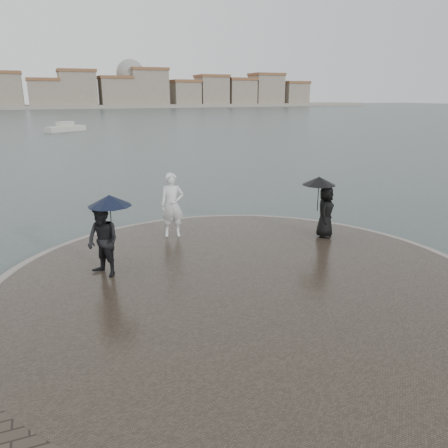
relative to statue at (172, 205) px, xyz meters
name	(u,v)px	position (x,y,z in m)	size (l,w,h in m)	color
ground	(329,372)	(0.60, -7.61, -1.38)	(400.00, 400.00, 0.00)	#2B3835
kerb_ring	(245,287)	(0.60, -4.11, -1.22)	(12.50, 12.50, 0.32)	gray
quay_tip	(245,287)	(0.60, -4.11, -1.20)	(11.90, 11.90, 0.36)	#2D261E
statue	(172,205)	(0.00, 0.00, 0.00)	(0.75, 0.49, 2.05)	silver
visitor_left	(104,232)	(-2.45, -2.41, 0.11)	(1.32, 1.20, 2.04)	black
visitor_right	(324,203)	(4.38, -1.96, 0.10)	(1.25, 1.09, 1.95)	black
far_skyline	(24,92)	(-5.69, 153.10, 4.23)	(260.00, 20.00, 37.00)	gray
boats	(1,141)	(-6.85, 34.79, -1.01)	(19.42, 33.62, 1.50)	beige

